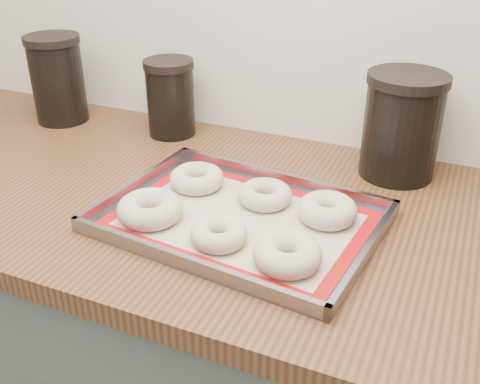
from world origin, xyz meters
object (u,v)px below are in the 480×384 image
at_px(bagel_front_left, 150,209).
at_px(canister_left, 58,79).
at_px(bagel_back_left, 197,178).
at_px(canister_right, 402,126).
at_px(canister_mid, 170,98).
at_px(baking_tray, 240,219).
at_px(bagel_back_mid, 265,195).
at_px(bagel_back_right, 327,210).
at_px(bagel_front_right, 287,254).
at_px(bagel_front_mid, 219,234).

distance_m(bagel_front_left, canister_left, 0.56).
bearing_deg(bagel_back_left, canister_right, 32.63).
bearing_deg(canister_right, canister_mid, 179.39).
xyz_separation_m(bagel_back_left, canister_left, (-0.47, 0.19, 0.08)).
relative_size(bagel_back_left, canister_right, 0.50).
distance_m(bagel_back_left, canister_mid, 0.29).
height_order(baking_tray, bagel_back_mid, bagel_back_mid).
relative_size(bagel_back_mid, canister_mid, 0.56).
height_order(bagel_back_left, bagel_back_mid, bagel_back_left).
relative_size(bagel_front_left, bagel_back_mid, 1.15).
bearing_deg(bagel_back_right, canister_right, 72.15).
relative_size(baking_tray, canister_mid, 2.84).
xyz_separation_m(baking_tray, canister_mid, (-0.30, 0.30, 0.08)).
distance_m(baking_tray, bagel_front_right, 0.15).
xyz_separation_m(bagel_front_mid, canister_mid, (-0.30, 0.38, 0.07)).
height_order(bagel_front_left, bagel_front_right, same).
xyz_separation_m(bagel_back_mid, bagel_back_right, (0.12, -0.01, 0.00)).
height_order(bagel_back_right, canister_right, canister_right).
xyz_separation_m(bagel_front_mid, canister_right, (0.22, 0.37, 0.08)).
relative_size(canister_mid, canister_right, 0.84).
xyz_separation_m(baking_tray, bagel_back_mid, (0.02, 0.07, 0.01)).
xyz_separation_m(bagel_front_mid, bagel_back_right, (0.14, 0.14, 0.00)).
distance_m(bagel_front_mid, bagel_back_mid, 0.15).
distance_m(bagel_front_left, canister_right, 0.51).
xyz_separation_m(bagel_front_left, bagel_back_right, (0.28, 0.12, 0.00)).
distance_m(bagel_front_right, bagel_back_mid, 0.19).
distance_m(bagel_front_right, canister_mid, 0.58).
xyz_separation_m(bagel_back_right, canister_right, (0.08, 0.24, 0.08)).
distance_m(bagel_front_mid, bagel_front_right, 0.12).
height_order(bagel_front_mid, bagel_back_left, bagel_back_left).
bearing_deg(baking_tray, bagel_back_left, 147.21).
bearing_deg(bagel_back_mid, bagel_back_right, -6.78).
height_order(baking_tray, bagel_front_mid, bagel_front_mid).
xyz_separation_m(baking_tray, canister_left, (-0.59, 0.27, 0.10)).
relative_size(bagel_back_right, canister_right, 0.50).
height_order(bagel_back_mid, bagel_back_right, bagel_back_right).
bearing_deg(bagel_front_mid, baking_tray, 87.44).
bearing_deg(bagel_front_right, baking_tray, 142.27).
bearing_deg(baking_tray, bagel_back_right, 23.73).
distance_m(bagel_back_mid, canister_mid, 0.40).
xyz_separation_m(baking_tray, bagel_back_left, (-0.12, 0.08, 0.02)).
bearing_deg(bagel_back_left, bagel_front_left, -97.66).
xyz_separation_m(bagel_back_right, canister_mid, (-0.44, 0.24, 0.06)).
bearing_deg(bagel_front_left, canister_mid, 114.12).
height_order(bagel_front_left, bagel_back_right, same).
height_order(bagel_back_left, canister_mid, canister_mid).
relative_size(baking_tray, bagel_front_mid, 5.34).
xyz_separation_m(bagel_back_right, canister_left, (-0.73, 0.21, 0.08)).
bearing_deg(bagel_front_left, bagel_front_mid, -8.15).
xyz_separation_m(baking_tray, bagel_front_mid, (-0.00, -0.08, 0.01)).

